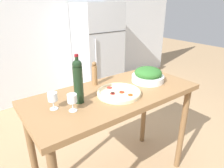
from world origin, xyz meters
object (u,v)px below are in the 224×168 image
wine_glass_near (72,99)px  wine_glass_far (53,98)px  refrigerator (98,50)px  wine_bottle (78,81)px  pepper_mill (94,74)px  salad_bowl (148,75)px  homemade_pizza (118,93)px

wine_glass_near → wine_glass_far: same height
refrigerator → wine_bottle: bearing=-126.5°
pepper_mill → salad_bowl: size_ratio=0.72×
homemade_pizza → wine_glass_near: bearing=-178.3°
homemade_pizza → pepper_mill: bearing=98.0°
wine_bottle → wine_glass_far: bearing=175.0°
wine_glass_near → pepper_mill: bearing=39.6°
refrigerator → pepper_mill: bearing=-123.9°
refrigerator → wine_glass_far: bearing=-130.3°
wine_glass_far → homemade_pizza: size_ratio=0.35×
wine_bottle → pepper_mill: bearing=38.8°
pepper_mill → salad_bowl: (0.43, -0.22, -0.04)m
refrigerator → wine_bottle: 2.29m
refrigerator → wine_glass_far: (-1.53, -1.80, 0.23)m
wine_glass_far → salad_bowl: salad_bowl is taller
refrigerator → wine_bottle: refrigerator is taller
wine_bottle → wine_glass_near: (-0.09, -0.08, -0.08)m
refrigerator → wine_glass_near: size_ratio=13.39×
salad_bowl → wine_bottle: bearing=179.4°
salad_bowl → homemade_pizza: (-0.39, -0.06, -0.04)m
refrigerator → wine_glass_near: (-1.44, -1.90, 0.23)m
pepper_mill → salad_bowl: bearing=-27.1°
wine_glass_far → salad_bowl: (0.89, -0.02, -0.03)m
refrigerator → pepper_mill: 1.95m
refrigerator → wine_glass_near: refrigerator is taller
wine_glass_far → pepper_mill: 0.49m
pepper_mill → homemade_pizza: size_ratio=0.61×
wine_glass_far → salad_bowl: size_ratio=0.42×
pepper_mill → homemade_pizza: bearing=-82.0°
refrigerator → homemade_pizza: (-1.04, -1.89, 0.16)m
wine_glass_near → homemade_pizza: size_ratio=0.35×
refrigerator → wine_glass_far: refrigerator is taller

